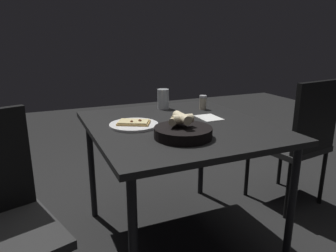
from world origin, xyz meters
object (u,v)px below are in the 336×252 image
pepper_shaker (203,103)px  dining_table (178,135)px  pizza_plate (134,124)px  beer_glass (163,100)px  chair_near (299,137)px  bread_basket (183,131)px

pepper_shaker → dining_table: bearing=131.2°
pizza_plate → beer_glass: beer_glass is taller
dining_table → chair_near: bearing=-87.3°
bread_basket → chair_near: bearing=-75.3°
pepper_shaker → chair_near: 0.73m
beer_glass → pepper_shaker: size_ratio=1.41×
pepper_shaker → pizza_plate: bearing=111.3°
dining_table → bread_basket: (-0.23, 0.09, 0.10)m
dining_table → pepper_shaker: 0.42m
bread_basket → chair_near: (0.27, -1.04, -0.24)m
bread_basket → beer_glass: beer_glass is taller
pizza_plate → chair_near: bearing=-90.4°
dining_table → chair_near: 0.97m
pizza_plate → beer_glass: bearing=-42.8°
pepper_shaker → bread_basket: bearing=141.7°
beer_glass → bread_basket: bearing=165.8°
pizza_plate → bread_basket: 0.32m
dining_table → beer_glass: (0.39, -0.07, 0.12)m
pizza_plate → pepper_shaker: size_ratio=2.84×
beer_glass → pepper_shaker: bearing=-117.7°
beer_glass → dining_table: bearing=169.9°
beer_glass → chair_near: 0.99m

